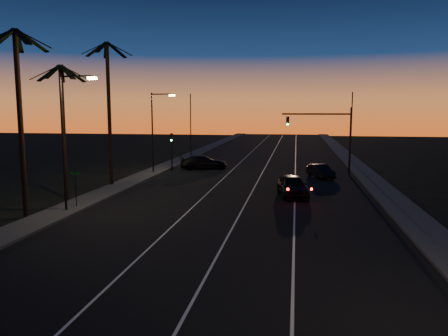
% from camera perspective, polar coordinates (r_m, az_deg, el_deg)
% --- Properties ---
extents(road, '(20.00, 170.00, 0.01)m').
position_cam_1_polar(road, '(37.14, 3.06, -2.84)').
color(road, black).
rests_on(road, ground).
extents(sidewalk_left, '(2.40, 170.00, 0.16)m').
position_cam_1_polar(sidewalk_left, '(39.92, -13.14, -2.19)').
color(sidewalk_left, '#3D3D3B').
rests_on(sidewalk_left, ground).
extents(sidewalk_right, '(2.40, 170.00, 0.16)m').
position_cam_1_polar(sidewalk_right, '(37.61, 20.30, -3.06)').
color(sidewalk_right, '#3D3D3B').
rests_on(sidewalk_right, ground).
extents(lane_stripe_left, '(0.12, 160.00, 0.01)m').
position_cam_1_polar(lane_stripe_left, '(37.58, -1.50, -2.69)').
color(lane_stripe_left, silver).
rests_on(lane_stripe_left, road).
extents(lane_stripe_mid, '(0.12, 160.00, 0.01)m').
position_cam_1_polar(lane_stripe_mid, '(37.09, 3.83, -2.84)').
color(lane_stripe_mid, silver).
rests_on(lane_stripe_mid, road).
extents(lane_stripe_right, '(0.12, 160.00, 0.01)m').
position_cam_1_polar(lane_stripe_right, '(36.92, 9.25, -2.97)').
color(lane_stripe_right, silver).
rests_on(lane_stripe_right, road).
extents(palm_near, '(4.25, 4.16, 11.53)m').
position_cam_1_polar(palm_near, '(29.43, -25.17, 7.55)').
color(palm_near, black).
rests_on(palm_near, ground).
extents(palm_mid, '(4.25, 4.16, 10.03)m').
position_cam_1_polar(palm_mid, '(34.85, -20.31, 6.35)').
color(palm_mid, black).
rests_on(palm_mid, ground).
extents(palm_far, '(4.25, 4.16, 12.53)m').
position_cam_1_polar(palm_far, '(39.76, -14.82, 8.63)').
color(palm_far, black).
rests_on(palm_far, ground).
extents(streetlight_left_near, '(2.55, 0.26, 9.00)m').
position_cam_1_polar(streetlight_left_near, '(30.16, -19.85, 4.47)').
color(streetlight_left_near, black).
rests_on(streetlight_left_near, ground).
extents(streetlight_left_far, '(2.55, 0.26, 8.50)m').
position_cam_1_polar(streetlight_left_far, '(46.70, -8.98, 5.47)').
color(streetlight_left_far, black).
rests_on(streetlight_left_far, ground).
extents(street_sign, '(0.70, 0.06, 2.60)m').
position_cam_1_polar(street_sign, '(31.47, -18.82, -2.09)').
color(street_sign, black).
rests_on(street_sign, ground).
extents(signal_mast, '(7.10, 0.41, 7.00)m').
position_cam_1_polar(signal_mast, '(46.45, 13.31, 5.00)').
color(signal_mast, black).
rests_on(signal_mast, ground).
extents(signal_post, '(0.28, 0.37, 4.20)m').
position_cam_1_polar(signal_post, '(48.37, -6.86, 3.00)').
color(signal_post, black).
rests_on(signal_post, ground).
extents(far_pole_left, '(0.14, 0.14, 9.00)m').
position_cam_1_polar(far_pole_left, '(63.15, -4.38, 5.57)').
color(far_pole_left, black).
rests_on(far_pole_left, ground).
extents(far_pole_right, '(0.14, 0.14, 9.00)m').
position_cam_1_polar(far_pole_right, '(58.77, 16.29, 5.14)').
color(far_pole_right, black).
rests_on(far_pole_right, ground).
extents(lead_car, '(2.89, 5.77, 1.69)m').
position_cam_1_polar(lead_car, '(34.47, 8.92, -2.30)').
color(lead_car, black).
rests_on(lead_car, road).
extents(right_car, '(2.84, 4.26, 1.33)m').
position_cam_1_polar(right_car, '(44.43, 12.50, -0.40)').
color(right_car, black).
rests_on(right_car, road).
extents(cross_car, '(5.81, 3.80, 1.57)m').
position_cam_1_polar(cross_car, '(49.83, -2.72, 0.76)').
color(cross_car, black).
rests_on(cross_car, road).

